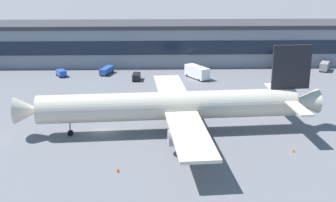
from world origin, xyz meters
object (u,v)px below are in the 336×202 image
object	(u,v)px
airliner	(173,106)
follow_me_car	(136,76)
catering_truck	(282,64)
fuel_truck	(197,72)
baggage_tug	(61,73)
traffic_cone_0	(118,170)
belt_loader	(107,70)
crew_van	(324,66)
traffic_cone_2	(293,150)

from	to	relation	value
airliner	follow_me_car	size ratio (longest dim) A/B	12.80
catering_truck	fuel_truck	size ratio (longest dim) A/B	0.84
baggage_tug	traffic_cone_0	world-z (taller)	baggage_tug
belt_loader	crew_van	bearing A→B (deg)	1.75
catering_truck	fuel_truck	distance (m)	26.23
crew_van	traffic_cone_0	bearing A→B (deg)	-130.21
airliner	fuel_truck	size ratio (longest dim) A/B	6.64
airliner	traffic_cone_2	distance (m)	23.25
crew_van	belt_loader	bearing A→B (deg)	-178.25
catering_truck	traffic_cone_0	size ratio (longest dim) A/B	10.33
airliner	fuel_truck	world-z (taller)	airliner
baggage_tug	fuel_truck	world-z (taller)	fuel_truck
fuel_truck	catering_truck	bearing A→B (deg)	14.17
airliner	baggage_tug	xyz separation A→B (m)	(-29.75, 44.18, -4.21)
fuel_truck	follow_me_car	bearing A→B (deg)	-173.94
fuel_truck	belt_loader	size ratio (longest dim) A/B	1.30
belt_loader	traffic_cone_2	world-z (taller)	belt_loader
catering_truck	traffic_cone_0	xyz separation A→B (m)	(-42.84, -64.84, -1.94)
baggage_tug	belt_loader	xyz separation A→B (m)	(12.48, 2.59, 0.07)
traffic_cone_2	follow_me_car	bearing A→B (deg)	120.04
crew_van	follow_me_car	world-z (taller)	crew_van
belt_loader	follow_me_car	world-z (taller)	belt_loader
baggage_tug	traffic_cone_0	distance (m)	64.65
baggage_tug	follow_me_car	size ratio (longest dim) A/B	0.91
baggage_tug	belt_loader	size ratio (longest dim) A/B	0.61
follow_me_car	traffic_cone_0	xyz separation A→B (m)	(-0.84, -56.66, -0.74)
follow_me_car	traffic_cone_2	size ratio (longest dim) A/B	7.08
airliner	traffic_cone_0	xyz separation A→B (m)	(-9.35, -17.17, -4.94)
catering_truck	belt_loader	world-z (taller)	catering_truck
traffic_cone_0	fuel_truck	bearing A→B (deg)	73.41
crew_van	catering_truck	bearing A→B (deg)	-175.39
airliner	fuel_truck	xyz separation A→B (m)	(8.05, 41.25, -3.41)
baggage_tug	follow_me_car	world-z (taller)	same
crew_van	fuel_truck	distance (m)	39.02
catering_truck	baggage_tug	distance (m)	63.34
catering_truck	belt_loader	size ratio (longest dim) A/B	1.09
belt_loader	traffic_cone_0	distance (m)	64.43
traffic_cone_0	follow_me_car	bearing A→B (deg)	89.15
fuel_truck	traffic_cone_0	xyz separation A→B (m)	(-17.40, -58.42, -1.53)
catering_truck	traffic_cone_0	world-z (taller)	catering_truck
baggage_tug	traffic_cone_2	distance (m)	73.92
traffic_cone_2	baggage_tug	bearing A→B (deg)	132.57
airliner	catering_truck	world-z (taller)	airliner
catering_truck	baggage_tug	xyz separation A→B (m)	(-63.23, -3.49, -1.21)
traffic_cone_0	traffic_cone_2	xyz separation A→B (m)	(29.61, 6.91, -0.04)
traffic_cone_0	airliner	bearing A→B (deg)	61.42
belt_loader	follow_me_car	bearing A→B (deg)	-39.69
baggage_tug	crew_van	bearing A→B (deg)	3.41
catering_truck	belt_loader	distance (m)	50.78
baggage_tug	follow_me_car	bearing A→B (deg)	-12.44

